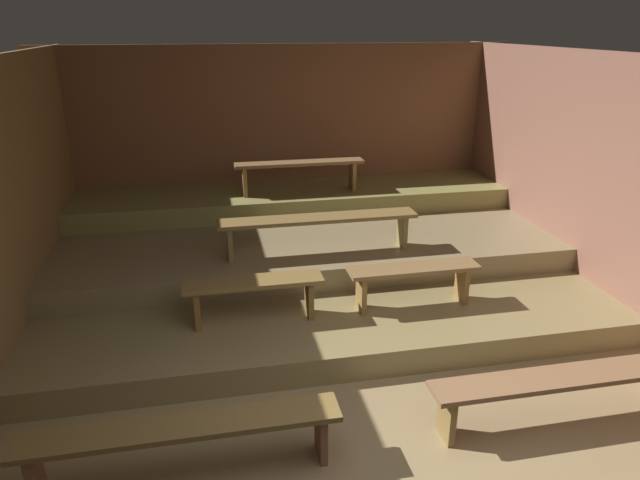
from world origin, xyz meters
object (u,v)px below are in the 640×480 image
(bench_upper_center, at_px, (299,167))
(bench_lower_left, at_px, (254,290))
(bench_floor_right, at_px, (565,383))
(bench_lower_right, at_px, (413,276))
(bench_middle_center, at_px, (319,223))
(bench_floor_left, at_px, (182,433))

(bench_upper_center, bearing_deg, bench_lower_left, -109.11)
(bench_floor_right, height_order, bench_lower_right, bench_lower_right)
(bench_lower_right, relative_size, bench_middle_center, 0.60)
(bench_lower_left, relative_size, bench_lower_right, 1.00)
(bench_lower_right, distance_m, bench_middle_center, 1.21)
(bench_lower_right, height_order, bench_middle_center, bench_middle_center)
(bench_floor_right, xyz_separation_m, bench_middle_center, (-1.37, 2.48, 0.51))
(bench_lower_left, bearing_deg, bench_floor_left, -111.59)
(bench_floor_right, relative_size, bench_lower_left, 1.65)
(bench_floor_left, relative_size, bench_upper_center, 1.26)
(bench_floor_right, bearing_deg, bench_middle_center, 118.86)
(bench_floor_left, height_order, bench_lower_left, bench_lower_left)
(bench_floor_left, distance_m, bench_floor_right, 2.78)
(bench_floor_right, bearing_deg, bench_lower_left, 143.82)
(bench_floor_right, relative_size, bench_middle_center, 0.98)
(bench_lower_left, height_order, bench_middle_center, bench_middle_center)
(bench_floor_right, relative_size, bench_upper_center, 1.26)
(bench_floor_left, height_order, bench_floor_right, same)
(bench_floor_right, bearing_deg, bench_upper_center, 108.24)
(bench_floor_left, xyz_separation_m, bench_lower_left, (0.62, 1.58, 0.23))
(bench_floor_right, distance_m, bench_lower_left, 2.68)
(bench_floor_left, height_order, bench_middle_center, bench_middle_center)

